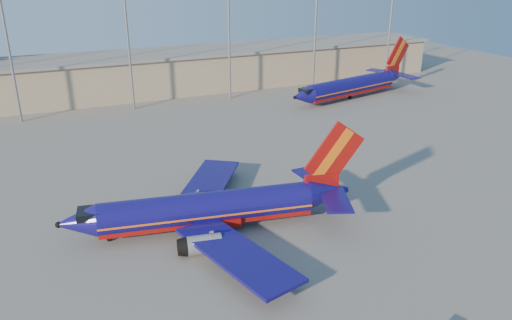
% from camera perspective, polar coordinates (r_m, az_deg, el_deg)
% --- Properties ---
extents(ground, '(220.00, 220.00, 0.00)m').
position_cam_1_polar(ground, '(59.72, 0.05, -4.47)').
color(ground, slate).
rests_on(ground, ground).
extents(terminal_building, '(122.00, 16.00, 8.50)m').
position_cam_1_polar(terminal_building, '(113.73, -7.67, 10.24)').
color(terminal_building, gray).
rests_on(terminal_building, ground).
extents(light_mast_row, '(101.60, 1.60, 28.65)m').
position_cam_1_polar(light_mast_row, '(99.07, -8.77, 16.28)').
color(light_mast_row, gray).
rests_on(light_mast_row, ground).
extents(aircraft_main, '(31.89, 30.42, 10.88)m').
position_cam_1_polar(aircraft_main, '(52.56, -4.76, -5.54)').
color(aircraft_main, navy).
rests_on(aircraft_main, ground).
extents(aircraft_second, '(33.63, 15.28, 11.56)m').
position_cam_1_polar(aircraft_second, '(106.76, 11.08, 8.38)').
color(aircraft_second, navy).
rests_on(aircraft_second, ground).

